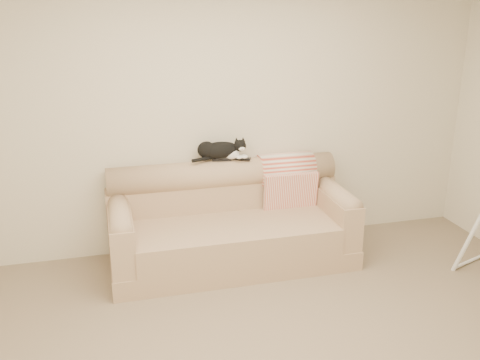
# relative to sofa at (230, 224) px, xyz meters

# --- Properties ---
(room_shell) EXTENTS (5.04, 4.04, 2.60)m
(room_shell) POSITION_rel_sofa_xyz_m (0.07, -1.62, 1.18)
(room_shell) COLOR beige
(room_shell) RESTS_ON ground
(sofa) EXTENTS (2.20, 0.93, 0.90)m
(sofa) POSITION_rel_sofa_xyz_m (0.00, 0.00, 0.00)
(sofa) COLOR tan
(sofa) RESTS_ON ground
(remote_a) EXTENTS (0.18, 0.07, 0.03)m
(remote_a) POSITION_rel_sofa_xyz_m (-0.02, 0.25, 0.56)
(remote_a) COLOR black
(remote_a) RESTS_ON sofa
(remote_b) EXTENTS (0.17, 0.12, 0.02)m
(remote_b) POSITION_rel_sofa_xyz_m (0.17, 0.23, 0.56)
(remote_b) COLOR black
(remote_b) RESTS_ON sofa
(tuxedo_cat) EXTENTS (0.53, 0.20, 0.21)m
(tuxedo_cat) POSITION_rel_sofa_xyz_m (-0.03, 0.25, 0.65)
(tuxedo_cat) COLOR black
(tuxedo_cat) RESTS_ON sofa
(throw_blanket) EXTENTS (0.53, 0.38, 0.58)m
(throw_blanket) POSITION_rel_sofa_xyz_m (0.62, 0.23, 0.37)
(throw_blanket) COLOR #C74531
(throw_blanket) RESTS_ON sofa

